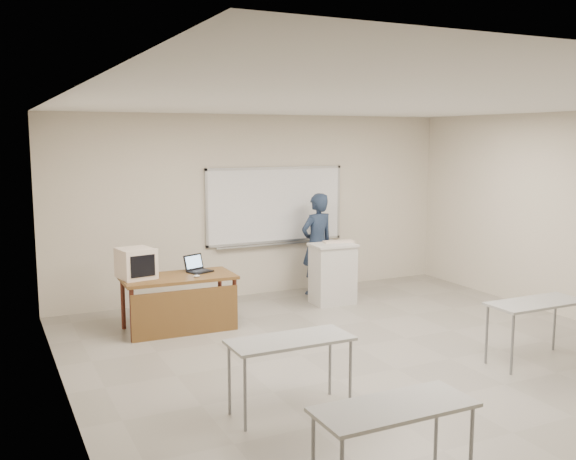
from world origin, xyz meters
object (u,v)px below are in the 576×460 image
podium (333,274)px  crt_monitor (135,263)px  mouse (197,276)px  presenter (317,244)px  whiteboard (276,206)px  keyboard (339,242)px  instructor_desk (181,291)px  laptop (199,268)px

podium → crt_monitor: bearing=-174.8°
podium → mouse: size_ratio=10.55×
podium → presenter: presenter is taller
whiteboard → keyboard: whiteboard is taller
instructor_desk → podium: size_ratio=1.58×
podium → crt_monitor: (-3.15, -0.16, 0.47)m
instructor_desk → whiteboard: bearing=36.4°
podium → mouse: bearing=-166.2°
crt_monitor → keyboard: crt_monitor is taller
crt_monitor → presenter: (3.23, 0.83, -0.10)m
instructor_desk → laptop: 0.50m
laptop → mouse: bearing=-134.5°
laptop → instructor_desk: bearing=-164.4°
instructor_desk → laptop: bearing=38.8°
instructor_desk → crt_monitor: (-0.55, 0.24, 0.39)m
crt_monitor → presenter: 3.33m
podium → presenter: 0.77m
laptop → keyboard: (2.40, 0.21, 0.17)m
whiteboard → podium: (0.50, -1.08, -1.00)m
laptop → podium: bearing=-18.7°
podium → keyboard: 0.52m
whiteboard → crt_monitor: whiteboard is taller
keyboard → presenter: (-0.07, 0.59, -0.12)m
presenter → podium: bearing=73.5°
mouse → presenter: presenter is taller
crt_monitor → keyboard: size_ratio=1.00×
whiteboard → mouse: size_ratio=27.20×
instructor_desk → crt_monitor: size_ratio=3.09×
keyboard → podium: bearing=-141.3°
whiteboard → podium: 1.55m
presenter → crt_monitor: bearing=4.5°
instructor_desk → presenter: size_ratio=0.89×
instructor_desk → mouse: 0.30m
podium → keyboard: (0.15, 0.08, 0.49)m
presenter → keyboard: bearing=87.2°
laptop → presenter: 2.46m
instructor_desk → keyboard: bearing=11.1°
whiteboard → crt_monitor: (-2.65, -1.24, -0.53)m
whiteboard → mouse: (-1.90, -1.57, -0.71)m
instructor_desk → keyboard: (2.75, 0.48, 0.42)m
laptop → mouse: (-0.15, -0.35, -0.04)m
whiteboard → laptop: (-1.75, -1.21, -0.67)m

